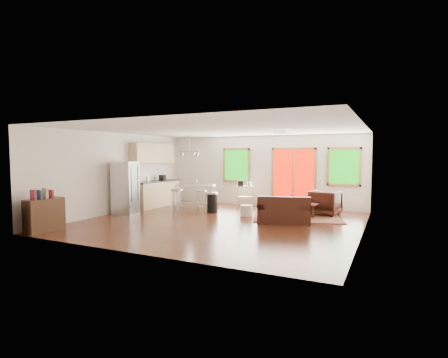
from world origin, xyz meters
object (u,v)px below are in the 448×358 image
at_px(loveseat, 284,212).
at_px(armchair, 326,201).
at_px(refrigerator, 126,188).
at_px(kitchen_cart, 244,189).
at_px(ottoman, 287,206).
at_px(rug, 296,217).
at_px(coffee_table, 299,205).
at_px(island, 196,193).

relative_size(loveseat, armchair, 1.86).
height_order(refrigerator, kitchen_cart, refrigerator).
bearing_deg(loveseat, armchair, 48.09).
distance_m(ottoman, refrigerator, 5.30).
height_order(loveseat, ottoman, loveseat).
relative_size(armchair, refrigerator, 0.52).
height_order(loveseat, kitchen_cart, kitchen_cart).
bearing_deg(rug, kitchen_cart, 148.49).
bearing_deg(kitchen_cart, loveseat, -47.54).
bearing_deg(coffee_table, refrigerator, -160.00).
distance_m(coffee_table, armchair, 0.95).
bearing_deg(armchair, coffee_table, 53.71).
xyz_separation_m(coffee_table, armchair, (0.69, 0.65, 0.08)).
relative_size(loveseat, refrigerator, 0.96).
xyz_separation_m(armchair, ottoman, (-1.23, 0.04, -0.22)).
bearing_deg(coffee_table, loveseat, -97.80).
bearing_deg(kitchen_cart, armchair, -11.41).
relative_size(coffee_table, kitchen_cart, 1.18).
relative_size(refrigerator, kitchen_cart, 1.77).
xyz_separation_m(island, kitchen_cart, (1.25, 1.38, 0.06)).
bearing_deg(ottoman, loveseat, -77.80).
height_order(loveseat, island, island).
height_order(coffee_table, kitchen_cart, kitchen_cart).
distance_m(rug, loveseat, 1.02).
bearing_deg(loveseat, ottoman, 85.88).
height_order(rug, armchair, armchair).
bearing_deg(loveseat, kitchen_cart, 116.14).
height_order(rug, ottoman, ottoman).
xyz_separation_m(refrigerator, island, (1.57, 1.75, -0.25)).
bearing_deg(ottoman, island, -164.94).
height_order(loveseat, coffee_table, loveseat).
height_order(armchair, island, armchair).
relative_size(loveseat, island, 1.11).
height_order(coffee_table, armchair, armchair).
relative_size(coffee_table, armchair, 1.29).
distance_m(armchair, ottoman, 1.25).
bearing_deg(rug, coffee_table, 71.06).
xyz_separation_m(coffee_table, refrigerator, (-5.14, -1.87, 0.49)).
bearing_deg(refrigerator, kitchen_cart, 37.38).
bearing_deg(loveseat, rug, 67.50).
xyz_separation_m(ottoman, refrigerator, (-4.60, -2.56, 0.62)).
bearing_deg(refrigerator, loveseat, -1.96).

